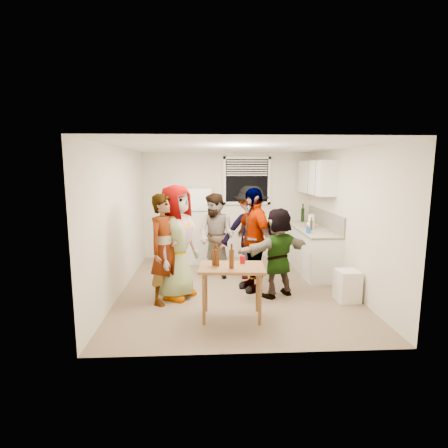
{
  "coord_description": "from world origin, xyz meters",
  "views": [
    {
      "loc": [
        -0.51,
        -6.03,
        2.15
      ],
      "look_at": [
        -0.2,
        0.17,
        1.15
      ],
      "focal_mm": 28.0,
      "sensor_mm": 36.0,
      "label": 1
    }
  ],
  "objects": [
    {
      "name": "refrigerator",
      "position": [
        -0.75,
        1.88,
        0.85
      ],
      "size": [
        0.7,
        0.7,
        1.7
      ],
      "primitive_type": "cube",
      "color": "white",
      "rests_on": "ground"
    },
    {
      "name": "paper_towel",
      "position": [
        1.68,
        1.07,
        0.9
      ],
      "size": [
        0.13,
        0.13,
        0.29
      ],
      "primitive_type": "cylinder",
      "color": "white",
      "rests_on": "countertop"
    },
    {
      "name": "wine_bottle",
      "position": [
        1.75,
        1.99,
        0.9
      ],
      "size": [
        0.08,
        0.08,
        0.31
      ],
      "primitive_type": "cylinder",
      "color": "black",
      "rests_on": "countertop"
    },
    {
      "name": "guest_stripe",
      "position": [
        -1.17,
        -0.59,
        0.0
      ],
      "size": [
        1.81,
        1.52,
        0.42
      ],
      "primitive_type": "imported",
      "rotation": [
        0.0,
        0.0,
        0.97
      ],
      "color": "#141933",
      "rests_on": "ground"
    },
    {
      "name": "guest_orange",
      "position": [
        0.68,
        -0.4,
        0.0
      ],
      "size": [
        1.93,
        1.97,
        0.44
      ],
      "primitive_type": "imported",
      "rotation": [
        0.0,
        0.0,
        3.61
      ],
      "color": "#CF834A",
      "rests_on": "ground"
    },
    {
      "name": "guest_back_left",
      "position": [
        -0.32,
        0.67,
        0.0
      ],
      "size": [
        1.61,
        1.83,
        0.63
      ],
      "primitive_type": "imported",
      "rotation": [
        0.0,
        0.0,
        -0.6
      ],
      "color": "brown",
      "rests_on": "ground"
    },
    {
      "name": "upper_cabinets",
      "position": [
        1.83,
        1.35,
        1.95
      ],
      "size": [
        0.34,
        1.6,
        0.7
      ],
      "primitive_type": "cube",
      "color": "white",
      "rests_on": "room"
    },
    {
      "name": "guest_black",
      "position": [
        0.31,
        -0.07,
        0.0
      ],
      "size": [
        2.08,
        1.67,
        0.44
      ],
      "primitive_type": "imported",
      "rotation": [
        0.0,
        0.0,
        -1.19
      ],
      "color": "black",
      "rests_on": "ground"
    },
    {
      "name": "guest_grey",
      "position": [
        -1.01,
        -0.37,
        0.0
      ],
      "size": [
        2.09,
        1.76,
        0.6
      ],
      "primitive_type": "imported",
      "rotation": [
        0.0,
        0.0,
        1.03
      ],
      "color": "#949494",
      "rests_on": "ground"
    },
    {
      "name": "beer_bottle_counter",
      "position": [
        1.6,
        0.81,
        0.9
      ],
      "size": [
        0.05,
        0.05,
        0.2
      ],
      "primitive_type": "cylinder",
      "color": "#47230C",
      "rests_on": "countertop"
    },
    {
      "name": "serving_table",
      "position": [
        -0.16,
        -1.25,
        0.0
      ],
      "size": [
        0.95,
        0.67,
        0.77
      ],
      "primitive_type": null,
      "rotation": [
        0.0,
        0.0,
        -0.07
      ],
      "color": "brown",
      "rests_on": "ground"
    },
    {
      "name": "countertop",
      "position": [
        1.7,
        1.15,
        0.88
      ],
      "size": [
        0.64,
        2.22,
        0.04
      ],
      "primitive_type": "cube",
      "color": "beige",
      "rests_on": "counter_lower"
    },
    {
      "name": "counter_lower",
      "position": [
        1.7,
        1.15,
        0.43
      ],
      "size": [
        0.6,
        2.2,
        0.86
      ],
      "primitive_type": "cube",
      "color": "white",
      "rests_on": "ground"
    },
    {
      "name": "red_cup",
      "position": [
        0.01,
        -1.09,
        0.77
      ],
      "size": [
        0.08,
        0.08,
        0.11
      ],
      "primitive_type": "cylinder",
      "color": "#B10911",
      "rests_on": "serving_table"
    },
    {
      "name": "room",
      "position": [
        0.0,
        0.0,
        0.0
      ],
      "size": [
        4.0,
        4.5,
        2.5
      ],
      "primitive_type": null,
      "color": "silver",
      "rests_on": "ground"
    },
    {
      "name": "window",
      "position": [
        0.45,
        2.21,
        1.85
      ],
      "size": [
        1.12,
        0.1,
        1.06
      ],
      "primitive_type": null,
      "color": "white",
      "rests_on": "room"
    },
    {
      "name": "trash_bin",
      "position": [
        1.77,
        -0.7,
        0.25
      ],
      "size": [
        0.37,
        0.37,
        0.51
      ],
      "primitive_type": "cube",
      "rotation": [
        0.0,
        0.0,
        0.07
      ],
      "color": "white",
      "rests_on": "ground"
    },
    {
      "name": "guest_back_right",
      "position": [
        0.34,
        0.58,
        0.0
      ],
      "size": [
        1.32,
        1.91,
        0.67
      ],
      "primitive_type": "imported",
      "rotation": [
        0.0,
        0.0,
        -0.09
      ],
      "color": "#45454B",
      "rests_on": "ground"
    },
    {
      "name": "picture_frame",
      "position": [
        1.92,
        1.83,
        0.98
      ],
      "size": [
        0.02,
        0.19,
        0.16
      ],
      "primitive_type": "cube",
      "color": "#D9AD57",
      "rests_on": "countertop"
    },
    {
      "name": "beer_bottle_table",
      "position": [
        -0.17,
        -1.35,
        0.77
      ],
      "size": [
        0.07,
        0.07,
        0.26
      ],
      "primitive_type": "cylinder",
      "color": "#47230C",
      "rests_on": "serving_table"
    },
    {
      "name": "blue_cup",
      "position": [
        1.46,
        0.52,
        0.9
      ],
      "size": [
        0.09,
        0.09,
        0.13
      ],
      "primitive_type": "cylinder",
      "color": "#164FB0",
      "rests_on": "countertop"
    },
    {
      "name": "backsplash",
      "position": [
        1.99,
        1.15,
        1.08
      ],
      "size": [
        0.03,
        2.2,
        0.36
      ],
      "primitive_type": "cube",
      "color": "#ADA79D",
      "rests_on": "countertop"
    },
    {
      "name": "kettle",
      "position": [
        1.65,
        1.12,
        0.9
      ],
      "size": [
        0.24,
        0.21,
        0.18
      ],
      "primitive_type": null,
      "rotation": [
        0.0,
        0.0,
        -0.16
      ],
      "color": "silver",
      "rests_on": "countertop"
    }
  ]
}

